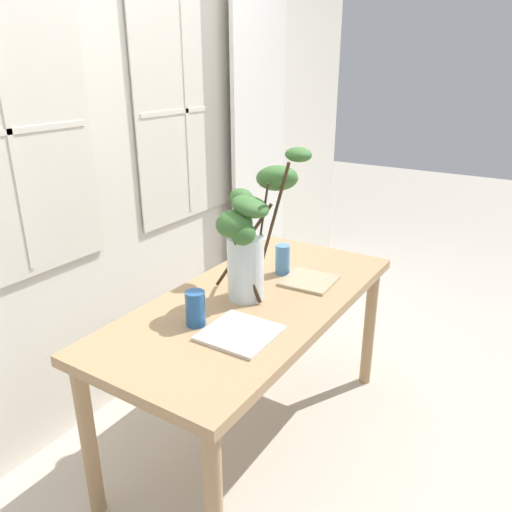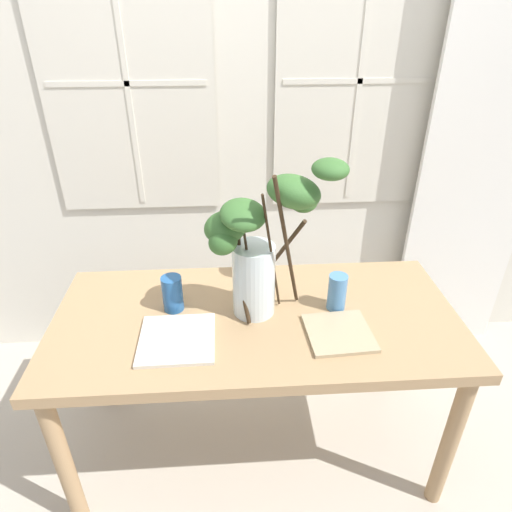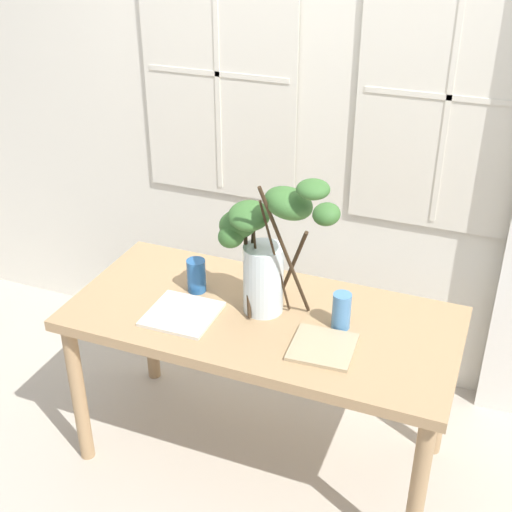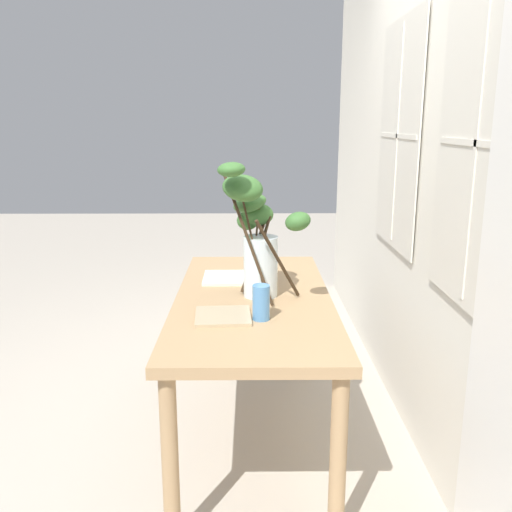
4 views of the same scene
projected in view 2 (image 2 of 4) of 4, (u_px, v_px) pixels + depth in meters
ground at (256, 443)px, 2.08m from camera, size 14.00×14.00×0.00m
back_wall_with_windows at (244, 80)px, 2.08m from camera, size 5.26×0.14×2.96m
curtain_sheer_side at (489, 133)px, 2.12m from camera, size 0.61×0.03×2.50m
dining_table at (256, 334)px, 1.75m from camera, size 1.56×0.73×0.75m
vase_with_branches at (260, 247)px, 1.57m from camera, size 0.49×0.45×0.65m
drinking_glass_blue_left at (173, 293)px, 1.71m from camera, size 0.08×0.08×0.14m
drinking_glass_blue_right at (337, 292)px, 1.71m from camera, size 0.07×0.07×0.15m
plate_square_left at (177, 339)px, 1.58m from camera, size 0.27×0.27×0.01m
plate_square_right at (339, 333)px, 1.61m from camera, size 0.25×0.25×0.01m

